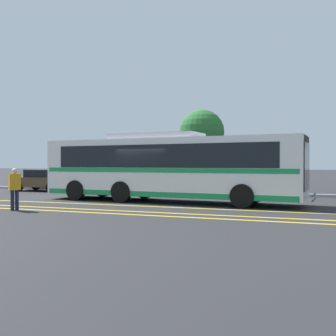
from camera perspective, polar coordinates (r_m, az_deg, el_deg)
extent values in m
plane|color=#262628|center=(19.02, -2.86, -4.89)|extent=(220.00, 220.00, 0.00)
cube|color=gold|center=(16.83, -2.58, -5.60)|extent=(32.54, 0.20, 0.01)
cube|color=gold|center=(15.17, -5.26, -6.28)|extent=(32.54, 0.20, 0.01)
cube|color=gold|center=(14.40, -6.75, -6.65)|extent=(32.54, 0.20, 0.01)
cube|color=#99999E|center=(24.06, 4.48, -3.55)|extent=(40.54, 0.36, 0.15)
cube|color=white|center=(18.78, 0.00, 0.12)|extent=(12.69, 3.44, 2.68)
cube|color=black|center=(18.78, 0.00, 1.69)|extent=(10.94, 3.35, 1.05)
cube|color=#198C4C|center=(18.78, 0.00, -0.28)|extent=(12.44, 3.46, 0.20)
cube|color=#198C4C|center=(18.83, 0.00, -3.60)|extent=(12.44, 3.45, 0.24)
cube|color=black|center=(17.16, 19.49, 0.20)|extent=(0.21, 2.19, 1.98)
cube|color=black|center=(17.19, 19.50, 4.00)|extent=(0.17, 1.74, 0.24)
cube|color=silver|center=(19.09, -1.72, 4.56)|extent=(4.53, 2.32, 0.28)
cube|color=black|center=(17.19, 20.41, -3.67)|extent=(0.18, 1.87, 0.04)
cube|color=black|center=(17.20, 20.40, -4.34)|extent=(0.18, 1.87, 0.04)
cylinder|color=black|center=(18.75, 12.45, -3.45)|extent=(1.02, 0.36, 1.00)
cylinder|color=black|center=(16.42, 10.71, -4.02)|extent=(1.02, 0.36, 1.00)
cylinder|color=black|center=(20.73, -3.37, -3.05)|extent=(1.02, 0.36, 1.00)
cylinder|color=black|center=(18.65, -6.81, -3.46)|extent=(1.02, 0.36, 1.00)
cylinder|color=black|center=(22.08, -9.43, -2.83)|extent=(1.02, 0.36, 1.00)
cylinder|color=black|center=(20.14, -13.24, -3.17)|extent=(1.02, 0.36, 1.00)
cube|color=#4C3823|center=(27.55, -17.73, -1.92)|extent=(3.99, 1.88, 0.63)
cube|color=black|center=(27.59, -17.89, -0.74)|extent=(1.69, 1.63, 0.50)
cylinder|color=black|center=(27.56, -14.59, -2.57)|extent=(0.60, 0.21, 0.60)
cylinder|color=black|center=(26.14, -16.71, -2.75)|extent=(0.60, 0.21, 0.60)
cylinder|color=black|center=(29.00, -18.64, -2.43)|extent=(0.60, 0.21, 0.60)
cylinder|color=black|center=(27.66, -20.84, -2.58)|extent=(0.60, 0.21, 0.60)
cube|color=#335B33|center=(24.82, -8.11, -2.26)|extent=(4.83, 2.08, 0.56)
cube|color=black|center=(24.85, -8.36, -0.93)|extent=(2.08, 1.69, 0.59)
cylinder|color=black|center=(25.06, -4.26, -2.87)|extent=(0.61, 0.24, 0.60)
cylinder|color=black|center=(23.49, -5.70, -3.11)|extent=(0.61, 0.24, 0.60)
cylinder|color=black|center=(26.22, -10.27, -2.72)|extent=(0.61, 0.24, 0.60)
cylinder|color=black|center=(24.73, -12.01, -2.93)|extent=(0.61, 0.24, 0.60)
cylinder|color=#191E38|center=(16.47, -21.65, -4.39)|extent=(0.14, 0.14, 0.80)
cylinder|color=#191E38|center=(16.51, -21.08, -4.37)|extent=(0.14, 0.14, 0.80)
cube|color=orange|center=(16.45, -21.37, -1.89)|extent=(0.42, 0.47, 0.63)
sphere|color=beige|center=(16.43, -21.38, -0.41)|extent=(0.22, 0.22, 0.22)
cylinder|color=#513823|center=(26.19, 4.92, -0.28)|extent=(0.28, 0.28, 2.83)
sphere|color=#28662D|center=(26.27, 4.93, 5.25)|extent=(2.97, 2.97, 2.97)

